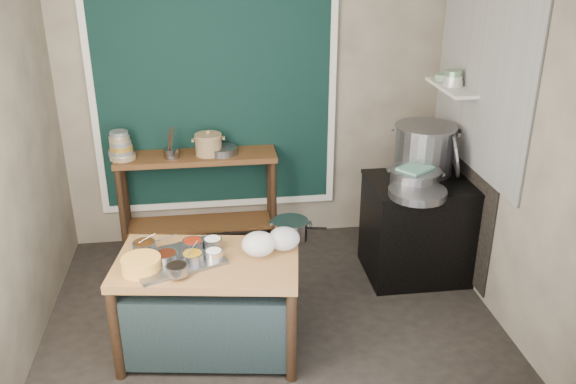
{
  "coord_description": "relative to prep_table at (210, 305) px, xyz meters",
  "views": [
    {
      "loc": [
        -0.41,
        -3.98,
        2.84
      ],
      "look_at": [
        0.15,
        0.25,
        0.98
      ],
      "focal_mm": 38.0,
      "sensor_mm": 36.0,
      "label": 1
    }
  ],
  "objects": [
    {
      "name": "wall_shelf",
      "position": [
        2.11,
        1.15,
        1.23
      ],
      "size": [
        0.22,
        0.7,
        0.03
      ],
      "primitive_type": "cube",
      "color": "beige",
      "rests_on": "right_wall"
    },
    {
      "name": "shelf_bowl_green",
      "position": [
        2.11,
        1.35,
        1.27
      ],
      "size": [
        0.19,
        0.19,
        0.05
      ],
      "primitive_type": "cylinder",
      "rotation": [
        0.0,
        0.0,
        -0.33
      ],
      "color": "gray",
      "rests_on": "wall_shelf"
    },
    {
      "name": "stock_pot",
      "position": [
        1.88,
        1.06,
        0.72
      ],
      "size": [
        0.67,
        0.67,
        0.42
      ],
      "primitive_type": null,
      "rotation": [
        0.0,
        0.0,
        -0.31
      ],
      "color": "gray",
      "rests_on": "stove_top"
    },
    {
      "name": "curtain_frame",
      "position": [
        0.13,
        1.76,
        0.98
      ],
      "size": [
        2.22,
        0.03,
        2.02
      ],
      "primitive_type": null,
      "color": "beige",
      "rests_on": "back_wall"
    },
    {
      "name": "green_cloth",
      "position": [
        1.72,
        0.78,
        0.66
      ],
      "size": [
        0.33,
        0.32,
        0.02
      ],
      "primitive_type": "cube",
      "rotation": [
        0.0,
        0.0,
        0.62
      ],
      "color": "slate",
      "rests_on": "steamer"
    },
    {
      "name": "plastic_bag_b",
      "position": [
        0.54,
        0.07,
        0.46
      ],
      "size": [
        0.28,
        0.26,
        0.17
      ],
      "primitive_type": "ellipsoid",
      "rotation": [
        0.0,
        0.0,
        0.39
      ],
      "color": "white",
      "rests_on": "prep_table"
    },
    {
      "name": "condiment_bowls",
      "position": [
        -0.22,
        -0.0,
        0.43
      ],
      "size": [
        0.64,
        0.49,
        0.07
      ],
      "color": "gray",
      "rests_on": "condiment_tray"
    },
    {
      "name": "floor",
      "position": [
        0.48,
        0.3,
        -0.39
      ],
      "size": [
        3.5,
        3.0,
        0.02
      ],
      "primitive_type": "cube",
      "color": "black",
      "rests_on": "ground"
    },
    {
      "name": "stove_top",
      "position": [
        1.83,
        0.85,
        0.49
      ],
      "size": [
        0.92,
        0.69,
        0.03
      ],
      "primitive_type": "cube",
      "color": "black",
      "rests_on": "stove_block"
    },
    {
      "name": "back_counter",
      "position": [
        -0.07,
        1.58,
        0.1
      ],
      "size": [
        1.45,
        0.4,
        0.95
      ],
      "primitive_type": "cube",
      "color": "#553118",
      "rests_on": "floor"
    },
    {
      "name": "bowl_stack",
      "position": [
        -0.72,
        1.55,
        0.69
      ],
      "size": [
        0.23,
        0.23,
        0.25
      ],
      "color": "tan",
      "rests_on": "back_counter"
    },
    {
      "name": "shallow_pan",
      "position": [
        1.67,
        0.56,
        0.54
      ],
      "size": [
        0.59,
        0.59,
        0.06
      ],
      "primitive_type": "cylinder",
      "rotation": [
        0.0,
        0.0,
        -0.34
      ],
      "color": "gray",
      "rests_on": "stove_top"
    },
    {
      "name": "plastic_bag_a",
      "position": [
        0.36,
        0.01,
        0.46
      ],
      "size": [
        0.27,
        0.24,
        0.18
      ],
      "primitive_type": "ellipsoid",
      "rotation": [
        0.0,
        0.0,
        0.2
      ],
      "color": "white",
      "rests_on": "prep_table"
    },
    {
      "name": "curtain_panel",
      "position": [
        0.13,
        1.77,
        0.98
      ],
      "size": [
        2.1,
        0.02,
        1.9
      ],
      "primitive_type": "cube",
      "color": "black",
      "rests_on": "back_wall"
    },
    {
      "name": "yellow_basin",
      "position": [
        -0.43,
        -0.1,
        0.43
      ],
      "size": [
        0.31,
        0.31,
        0.1
      ],
      "primitive_type": "cylinder",
      "rotation": [
        0.0,
        0.0,
        -0.22
      ],
      "color": "gold",
      "rests_on": "prep_table"
    },
    {
      "name": "tile_panel",
      "position": [
        2.21,
        0.85,
        1.48
      ],
      "size": [
        0.02,
        1.7,
        1.7
      ],
      "primitive_type": "cube",
      "color": "#B2B2AA",
      "rests_on": "right_wall"
    },
    {
      "name": "utensil_cup",
      "position": [
        -0.28,
        1.53,
        0.62
      ],
      "size": [
        0.18,
        0.18,
        0.09
      ],
      "primitive_type": "cylinder",
      "rotation": [
        0.0,
        0.0,
        -0.33
      ],
      "color": "gray",
      "rests_on": "back_counter"
    },
    {
      "name": "right_wall",
      "position": [
        2.24,
        0.3,
        1.02
      ],
      "size": [
        0.02,
        3.0,
        2.8
      ],
      "primitive_type": "cube",
      "color": "gray",
      "rests_on": "floor"
    },
    {
      "name": "wide_bowl",
      "position": [
        0.17,
        1.55,
        0.61
      ],
      "size": [
        0.34,
        0.34,
        0.06
      ],
      "primitive_type": "cylinder",
      "rotation": [
        0.0,
        0.0,
        -0.4
      ],
      "color": "gray",
      "rests_on": "back_counter"
    },
    {
      "name": "back_wall",
      "position": [
        0.48,
        1.81,
        1.02
      ],
      "size": [
        3.5,
        0.02,
        2.8
      ],
      "primitive_type": "cube",
      "color": "gray",
      "rests_on": "floor"
    },
    {
      "name": "prep_table",
      "position": [
        0.0,
        0.0,
        0.0
      ],
      "size": [
        1.34,
        0.9,
        0.75
      ],
      "primitive_type": "cube",
      "rotation": [
        0.0,
        0.0,
        -0.15
      ],
      "color": "olive",
      "rests_on": "floor"
    },
    {
      "name": "stove_block",
      "position": [
        1.83,
        0.85,
        0.05
      ],
      "size": [
        0.9,
        0.68,
        0.85
      ],
      "primitive_type": "cube",
      "color": "black",
      "rests_on": "floor"
    },
    {
      "name": "soot_patch",
      "position": [
        2.22,
        0.95,
        0.32
      ],
      "size": [
        0.01,
        1.3,
        1.3
      ],
      "primitive_type": "cube",
      "color": "black",
      "rests_on": "right_wall"
    },
    {
      "name": "steamer",
      "position": [
        1.72,
        0.78,
        0.58
      ],
      "size": [
        0.55,
        0.55,
        0.14
      ],
      "primitive_type": null,
      "rotation": [
        0.0,
        0.0,
        -0.34
      ],
      "color": "gray",
      "rests_on": "stove_top"
    },
    {
      "name": "ceramic_crock",
      "position": [
        0.05,
        1.56,
        0.66
      ],
      "size": [
        0.28,
        0.28,
        0.17
      ],
      "primitive_type": null,
      "rotation": [
        0.0,
        0.0,
        0.11
      ],
      "color": "#937450",
      "rests_on": "back_counter"
    },
    {
      "name": "saucepan",
      "position": [
        0.61,
        0.23,
        0.45
      ],
      "size": [
        0.31,
        0.31,
        0.15
      ],
      "primitive_type": null,
      "rotation": [
        0.0,
        0.0,
        -0.18
      ],
      "color": "gray",
      "rests_on": "prep_table"
    },
    {
      "name": "pot_lid",
      "position": [
        2.1,
        0.93,
        0.71
      ],
      "size": [
        0.21,
        0.44,
        0.42
      ],
      "primitive_type": "cylinder",
      "rotation": [
        0.0,
        1.36,
        -0.26
      ],
      "color": "gray",
      "rests_on": "stove_top"
    },
    {
      "name": "condiment_tray",
      "position": [
        -0.21,
        -0.0,
        0.39
      ],
      "size": [
        0.7,
        0.61,
        0.03
      ],
      "primitive_type": "cube",
      "rotation": [
        0.0,
        0.0,
        0.39
      ],
      "color": "gray",
      "rests_on": "prep_table"
    },
    {
      "name": "left_wall",
      "position": [
        -1.28,
        0.3,
        1.02
      ],
      "size": [
        0.02,
        3.0,
        2.8
      ],
      "primitive_type": "cube",
      "color": "gray",
      "rests_on": "floor"
    },
    {
      "name": "shelf_bowl_stack",
      "position": [
        2.11,
        1.14,
        1.3
      ],
      "size": [
        0.16,
        0.16,
        0.13
      ],
      "color": "silver",
      "rests_on": "wall_shelf"
    }
  ]
}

